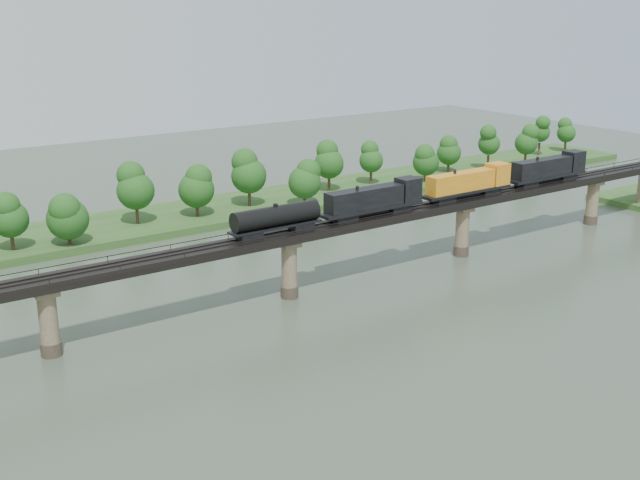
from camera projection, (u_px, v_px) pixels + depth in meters
ground at (406, 360)px, 111.63m from camera, size 400.00×400.00×0.00m
far_bank at (155, 221)px, 178.07m from camera, size 300.00×24.00×1.60m
bridge at (289, 267)px, 133.58m from camera, size 236.00×30.00×11.50m
bridge_superstructure at (289, 230)px, 131.75m from camera, size 220.00×4.90×0.75m
far_treeline at (125, 195)px, 167.74m from camera, size 289.06×17.54×13.60m
freight_train at (438, 189)px, 149.15m from camera, size 85.05×3.31×5.85m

